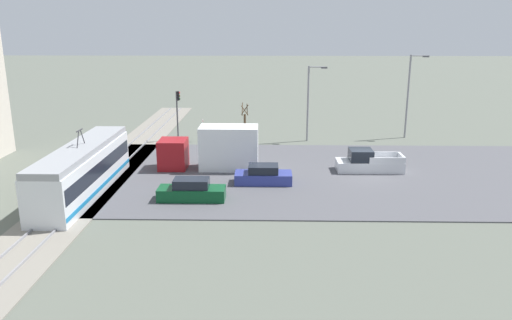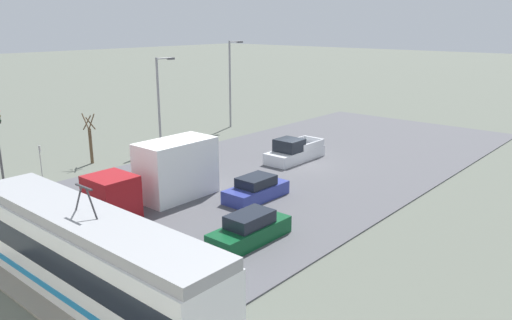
{
  "view_description": "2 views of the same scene",
  "coord_description": "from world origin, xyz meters",
  "px_view_note": "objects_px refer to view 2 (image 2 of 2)",
  "views": [
    {
      "loc": [
        -39.0,
        8.02,
        11.84
      ],
      "look_at": [
        -2.52,
        8.79,
        1.91
      ],
      "focal_mm": 35.0,
      "sensor_mm": 36.0,
      "label": 1
    },
    {
      "loc": [
        -21.54,
        30.33,
        10.66
      ],
      "look_at": [
        -2.69,
        8.44,
        2.64
      ],
      "focal_mm": 35.0,
      "sensor_mm": 36.0,
      "label": 2
    }
  ],
  "objects_px": {
    "sedan_car_0": "(256,190)",
    "street_lamp_near_crossing": "(160,96)",
    "no_parking_sign": "(40,158)",
    "pickup_truck": "(294,152)",
    "street_lamp_mid_block": "(231,78)",
    "box_truck": "(162,175)",
    "sedan_car_1": "(250,230)",
    "light_rail_tram": "(91,257)",
    "street_tree": "(90,141)"
  },
  "relations": [
    {
      "from": "sedan_car_0",
      "to": "street_lamp_near_crossing",
      "type": "bearing_deg",
      "value": -17.58
    },
    {
      "from": "street_lamp_near_crossing",
      "to": "no_parking_sign",
      "type": "distance_m",
      "value": 11.57
    },
    {
      "from": "pickup_truck",
      "to": "street_lamp_mid_block",
      "type": "bearing_deg",
      "value": -27.14
    },
    {
      "from": "street_lamp_near_crossing",
      "to": "box_truck",
      "type": "bearing_deg",
      "value": 141.07
    },
    {
      "from": "sedan_car_1",
      "to": "no_parking_sign",
      "type": "xyz_separation_m",
      "value": [
        18.28,
        1.5,
        0.73
      ]
    },
    {
      "from": "no_parking_sign",
      "to": "sedan_car_1",
      "type": "bearing_deg",
      "value": -175.31
    },
    {
      "from": "light_rail_tram",
      "to": "sedan_car_0",
      "type": "height_order",
      "value": "light_rail_tram"
    },
    {
      "from": "sedan_car_1",
      "to": "street_lamp_near_crossing",
      "type": "bearing_deg",
      "value": 152.69
    },
    {
      "from": "sedan_car_1",
      "to": "street_lamp_mid_block",
      "type": "height_order",
      "value": "street_lamp_mid_block"
    },
    {
      "from": "light_rail_tram",
      "to": "no_parking_sign",
      "type": "distance_m",
      "value": 18.16
    },
    {
      "from": "box_truck",
      "to": "street_tree",
      "type": "bearing_deg",
      "value": -10.18
    },
    {
      "from": "light_rail_tram",
      "to": "street_tree",
      "type": "relative_size",
      "value": 3.53
    },
    {
      "from": "pickup_truck",
      "to": "street_lamp_near_crossing",
      "type": "bearing_deg",
      "value": 19.28
    },
    {
      "from": "sedan_car_1",
      "to": "street_lamp_mid_block",
      "type": "relative_size",
      "value": 0.53
    },
    {
      "from": "box_truck",
      "to": "sedan_car_0",
      "type": "distance_m",
      "value": 5.8
    },
    {
      "from": "box_truck",
      "to": "sedan_car_0",
      "type": "bearing_deg",
      "value": -134.58
    },
    {
      "from": "sedan_car_0",
      "to": "sedan_car_1",
      "type": "height_order",
      "value": "sedan_car_1"
    },
    {
      "from": "pickup_truck",
      "to": "sedan_car_0",
      "type": "height_order",
      "value": "pickup_truck"
    },
    {
      "from": "box_truck",
      "to": "no_parking_sign",
      "type": "distance_m",
      "value": 10.71
    },
    {
      "from": "street_lamp_mid_block",
      "to": "no_parking_sign",
      "type": "distance_m",
      "value": 22.24
    },
    {
      "from": "light_rail_tram",
      "to": "sedan_car_1",
      "type": "relative_size",
      "value": 3.0
    },
    {
      "from": "box_truck",
      "to": "street_lamp_mid_block",
      "type": "distance_m",
      "value": 23.43
    },
    {
      "from": "pickup_truck",
      "to": "sedan_car_1",
      "type": "height_order",
      "value": "pickup_truck"
    },
    {
      "from": "street_tree",
      "to": "sedan_car_0",
      "type": "bearing_deg",
      "value": -172.25
    },
    {
      "from": "sedan_car_1",
      "to": "street_lamp_near_crossing",
      "type": "height_order",
      "value": "street_lamp_near_crossing"
    },
    {
      "from": "street_tree",
      "to": "street_lamp_mid_block",
      "type": "xyz_separation_m",
      "value": [
        1.51,
        -17.45,
        3.26
      ]
    },
    {
      "from": "light_rail_tram",
      "to": "pickup_truck",
      "type": "relative_size",
      "value": 2.56
    },
    {
      "from": "light_rail_tram",
      "to": "street_lamp_mid_block",
      "type": "distance_m",
      "value": 34.32
    },
    {
      "from": "pickup_truck",
      "to": "street_lamp_mid_block",
      "type": "relative_size",
      "value": 0.62
    },
    {
      "from": "sedan_car_0",
      "to": "sedan_car_1",
      "type": "xyz_separation_m",
      "value": [
        -3.84,
        4.94,
        0.03
      ]
    },
    {
      "from": "street_lamp_mid_block",
      "to": "sedan_car_1",
      "type": "bearing_deg",
      "value": 135.19
    },
    {
      "from": "light_rail_tram",
      "to": "sedan_car_0",
      "type": "distance_m",
      "value": 13.18
    },
    {
      "from": "street_tree",
      "to": "sedan_car_1",
      "type": "bearing_deg",
      "value": 171.35
    },
    {
      "from": "street_lamp_mid_block",
      "to": "sedan_car_0",
      "type": "bearing_deg",
      "value": 137.22
    },
    {
      "from": "box_truck",
      "to": "sedan_car_1",
      "type": "xyz_separation_m",
      "value": [
        -7.84,
        0.89,
        -1.05
      ]
    },
    {
      "from": "box_truck",
      "to": "pickup_truck",
      "type": "relative_size",
      "value": 1.52
    },
    {
      "from": "street_tree",
      "to": "street_lamp_mid_block",
      "type": "bearing_deg",
      "value": -85.06
    },
    {
      "from": "street_lamp_mid_block",
      "to": "box_truck",
      "type": "bearing_deg",
      "value": 123.02
    },
    {
      "from": "sedan_car_0",
      "to": "no_parking_sign",
      "type": "height_order",
      "value": "no_parking_sign"
    },
    {
      "from": "street_tree",
      "to": "street_lamp_near_crossing",
      "type": "xyz_separation_m",
      "value": [
        -0.28,
        -6.76,
        2.73
      ]
    },
    {
      "from": "street_tree",
      "to": "street_lamp_mid_block",
      "type": "relative_size",
      "value": 0.45
    },
    {
      "from": "sedan_car_0",
      "to": "street_tree",
      "type": "bearing_deg",
      "value": 7.75
    },
    {
      "from": "sedan_car_0",
      "to": "no_parking_sign",
      "type": "bearing_deg",
      "value": 24.05
    },
    {
      "from": "light_rail_tram",
      "to": "box_truck",
      "type": "bearing_deg",
      "value": -53.48
    },
    {
      "from": "light_rail_tram",
      "to": "street_tree",
      "type": "xyz_separation_m",
      "value": [
        17.66,
        -10.82,
        0.01
      ]
    },
    {
      "from": "pickup_truck",
      "to": "no_parking_sign",
      "type": "distance_m",
      "value": 18.66
    },
    {
      "from": "box_truck",
      "to": "sedan_car_0",
      "type": "height_order",
      "value": "box_truck"
    },
    {
      "from": "street_lamp_mid_block",
      "to": "pickup_truck",
      "type": "bearing_deg",
      "value": 152.86
    },
    {
      "from": "no_parking_sign",
      "to": "street_lamp_mid_block",
      "type": "bearing_deg",
      "value": -84.25
    },
    {
      "from": "box_truck",
      "to": "street_lamp_near_crossing",
      "type": "height_order",
      "value": "street_lamp_near_crossing"
    }
  ]
}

